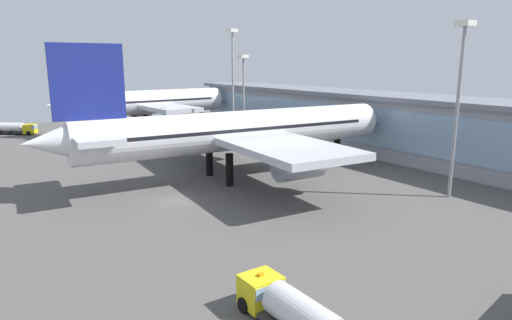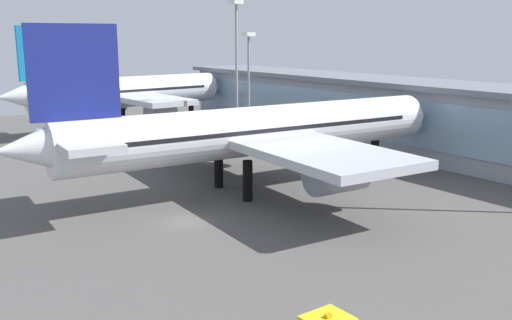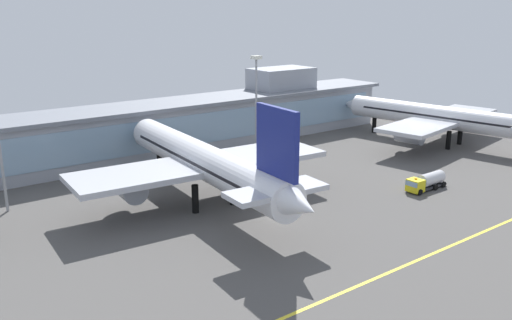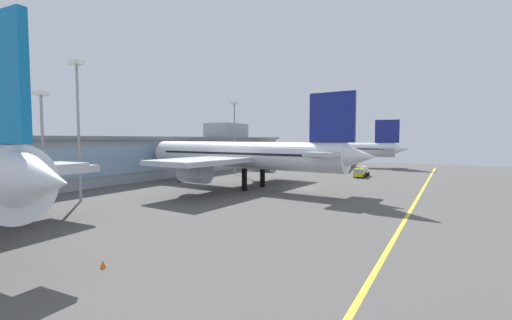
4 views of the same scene
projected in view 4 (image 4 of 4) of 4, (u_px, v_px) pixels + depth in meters
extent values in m
plane|color=#514F4C|center=(306.00, 189.00, 74.38)|extent=(184.27, 184.27, 0.00)
cube|color=yellow|center=(418.00, 197.00, 63.49)|extent=(147.42, 0.50, 0.01)
cube|color=#9399A3|center=(153.00, 158.00, 96.90)|extent=(131.62, 12.00, 10.58)
cube|color=#84A3BC|center=(169.00, 157.00, 93.88)|extent=(126.36, 0.20, 6.77)
cube|color=slate|center=(152.00, 138.00, 96.55)|extent=(134.62, 14.00, 0.80)
cube|color=#9399A3|center=(227.00, 131.00, 131.60)|extent=(16.00, 10.00, 6.00)
cone|color=silver|center=(37.00, 181.00, 23.87)|extent=(5.40, 6.81, 5.06)
cylinder|color=#999EA8|center=(13.00, 190.00, 43.41)|extent=(4.43, 5.18, 4.17)
cube|color=#B7BAC1|center=(2.00, 172.00, 25.80)|extent=(11.99, 4.82, 0.76)
cylinder|color=black|center=(244.00, 180.00, 70.97)|extent=(1.10, 1.10, 4.62)
cylinder|color=black|center=(262.00, 177.00, 76.73)|extent=(1.10, 1.10, 4.62)
cylinder|color=black|center=(180.00, 173.00, 86.23)|extent=(1.10, 1.10, 4.62)
cylinder|color=silver|center=(239.00, 155.00, 75.70)|extent=(9.19, 48.81, 5.78)
cone|color=silver|center=(160.00, 152.00, 90.12)|extent=(5.85, 5.58, 5.49)
cone|color=silver|center=(358.00, 156.00, 61.09)|extent=(5.35, 6.69, 4.91)
cube|color=#84A3BC|center=(169.00, 149.00, 88.02)|extent=(4.61, 4.34, 1.73)
cube|color=black|center=(239.00, 153.00, 75.67)|extent=(8.70, 41.07, 0.46)
cube|color=#B7BAC1|center=(239.00, 158.00, 75.74)|extent=(44.18, 14.68, 0.92)
cylinder|color=#999EA8|center=(195.00, 173.00, 66.76)|extent=(4.48, 6.58, 4.05)
cylinder|color=#999EA8|center=(262.00, 165.00, 86.95)|extent=(4.48, 6.58, 4.05)
cube|color=navy|center=(332.00, 117.00, 63.39)|extent=(1.31, 8.76, 9.25)
cube|color=#B7BAC1|center=(331.00, 153.00, 63.80)|extent=(14.25, 6.31, 0.74)
cylinder|color=black|center=(339.00, 162.00, 129.42)|extent=(1.10, 1.10, 4.24)
cylinder|color=black|center=(341.00, 161.00, 135.40)|extent=(1.10, 1.10, 4.24)
cylinder|color=black|center=(286.00, 160.00, 139.64)|extent=(1.10, 1.10, 4.24)
cylinder|color=white|center=(330.00, 149.00, 133.39)|extent=(13.41, 47.04, 5.30)
cone|color=white|center=(269.00, 149.00, 141.78)|extent=(5.79, 5.57, 5.03)
cone|color=white|center=(400.00, 149.00, 124.88)|extent=(5.45, 6.52, 4.50)
cube|color=#84A3BC|center=(277.00, 147.00, 140.56)|extent=(4.56, 4.34, 1.59)
cube|color=black|center=(330.00, 148.00, 133.36)|extent=(12.15, 39.67, 0.42)
cube|color=#B7BAC1|center=(330.00, 151.00, 133.43)|extent=(43.02, 18.36, 0.85)
cylinder|color=#999EA8|center=(321.00, 158.00, 123.15)|extent=(4.71, 6.64, 3.71)
cylinder|color=#999EA8|center=(330.00, 155.00, 145.10)|extent=(4.71, 6.64, 3.71)
cube|color=navy|center=(387.00, 131.00, 126.04)|extent=(2.10, 8.41, 8.47)
cube|color=#B7BAC1|center=(387.00, 148.00, 126.42)|extent=(14.04, 7.41, 0.68)
cylinder|color=black|center=(364.00, 176.00, 93.90)|extent=(1.10, 0.31, 1.10)
cylinder|color=black|center=(354.00, 176.00, 95.16)|extent=(1.10, 0.31, 1.10)
cylinder|color=black|center=(367.00, 175.00, 97.83)|extent=(1.10, 0.31, 1.10)
cylinder|color=black|center=(358.00, 174.00, 99.09)|extent=(1.10, 0.31, 1.10)
cylinder|color=black|center=(369.00, 174.00, 100.03)|extent=(1.10, 0.31, 1.10)
cylinder|color=black|center=(360.00, 173.00, 101.29)|extent=(1.10, 0.31, 1.10)
cube|color=#2D2D33|center=(362.00, 175.00, 98.31)|extent=(7.59, 2.44, 0.30)
cube|color=yellow|center=(359.00, 173.00, 94.72)|extent=(2.37, 2.63, 2.20)
cube|color=#84A3BC|center=(359.00, 171.00, 94.69)|extent=(2.47, 2.53, 0.88)
cylinder|color=silver|center=(363.00, 170.00, 98.70)|extent=(5.61, 2.37, 2.30)
cube|color=orange|center=(359.00, 168.00, 94.64)|extent=(0.30, 0.40, 0.20)
cylinder|color=gray|center=(43.00, 149.00, 58.54)|extent=(0.44, 0.44, 18.13)
cube|color=silver|center=(41.00, 93.00, 57.95)|extent=(1.80, 1.80, 0.70)
cylinder|color=gray|center=(79.00, 134.00, 58.91)|extent=(0.44, 0.44, 23.36)
cube|color=silver|center=(76.00, 63.00, 58.16)|extent=(1.80, 1.80, 0.70)
cylinder|color=gray|center=(235.00, 139.00, 104.34)|extent=(0.44, 0.44, 21.29)
cube|color=silver|center=(234.00, 103.00, 103.66)|extent=(1.80, 1.80, 0.70)
cone|color=orange|center=(103.00, 264.00, 28.77)|extent=(0.52, 0.52, 0.65)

